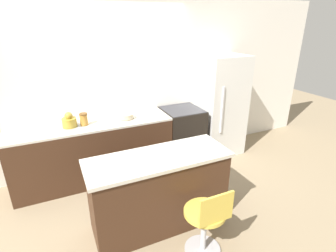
{
  "coord_description": "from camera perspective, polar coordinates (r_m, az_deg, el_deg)",
  "views": [
    {
      "loc": [
        -0.79,
        -3.27,
        2.27
      ],
      "look_at": [
        0.56,
        -0.32,
        0.94
      ],
      "focal_mm": 28.0,
      "sensor_mm": 36.0,
      "label": 1
    }
  ],
  "objects": [
    {
      "name": "mixing_bowl",
      "position": [
        3.92,
        -9.1,
        2.16
      ],
      "size": [
        0.21,
        0.21,
        0.07
      ],
      "color": "#C1B28E",
      "rests_on": "back_counter"
    },
    {
      "name": "stool_chair",
      "position": [
        2.8,
        8.25,
        -20.21
      ],
      "size": [
        0.42,
        0.42,
        0.82
      ],
      "color": "#B7B7BC",
      "rests_on": "ground_plane"
    },
    {
      "name": "kitchen_island",
      "position": [
        3.08,
        -1.93,
        -13.98
      ],
      "size": [
        1.58,
        0.58,
        0.9
      ],
      "color": "#422819",
      "rests_on": "ground_plane"
    },
    {
      "name": "oven_range",
      "position": [
        4.46,
        2.99,
        -1.86
      ],
      "size": [
        0.63,
        0.64,
        0.91
      ],
      "color": "black",
      "rests_on": "ground_plane"
    },
    {
      "name": "ground_plane",
      "position": [
        4.06,
        -9.33,
        -12.13
      ],
      "size": [
        14.0,
        14.0,
        0.0
      ],
      "primitive_type": "plane",
      "color": "#998466"
    },
    {
      "name": "canister_jar",
      "position": [
        3.8,
        -17.87,
        1.44
      ],
      "size": [
        0.11,
        0.11,
        0.16
      ],
      "color": "#B77F33",
      "rests_on": "back_counter"
    },
    {
      "name": "wall_back",
      "position": [
        4.14,
        -13.04,
        8.09
      ],
      "size": [
        8.0,
        0.06,
        2.6
      ],
      "color": "white",
      "rests_on": "ground_plane"
    },
    {
      "name": "kettle",
      "position": [
        3.79,
        -20.7,
        0.99
      ],
      "size": [
        0.19,
        0.19,
        0.21
      ],
      "color": "#B29333",
      "rests_on": "back_counter"
    },
    {
      "name": "back_counter",
      "position": [
        4.06,
        -15.65,
        -5.31
      ],
      "size": [
        2.26,
        0.62,
        0.91
      ],
      "color": "#422819",
      "rests_on": "ground_plane"
    },
    {
      "name": "refrigerator",
      "position": [
        4.69,
        11.36,
        4.34
      ],
      "size": [
        0.74,
        0.66,
        1.73
      ],
      "color": "silver",
      "rests_on": "ground_plane"
    }
  ]
}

